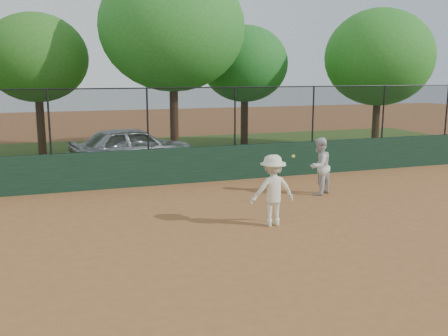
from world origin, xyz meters
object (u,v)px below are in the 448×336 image
object	(u,v)px
player_main	(273,190)
tree_1	(36,58)
tree_4	(380,58)
tree_3	(245,64)
tree_2	(172,28)
parked_car	(133,147)
player_second	(319,166)

from	to	relation	value
player_main	tree_1	xyz separation A→B (m)	(-5.43, 12.24, 3.39)
tree_1	player_main	bearing A→B (deg)	-66.08
tree_4	tree_3	bearing A→B (deg)	154.54
tree_2	tree_3	bearing A→B (deg)	26.94
parked_car	player_second	distance (m)	7.73
parked_car	player_main	size ratio (longest dim) A/B	2.74
player_main	tree_2	xyz separation A→B (m)	(-0.01, 10.17, 4.61)
tree_2	parked_car	bearing A→B (deg)	-141.73
player_main	tree_3	size ratio (longest dim) A/B	0.30
tree_1	player_second	bearing A→B (deg)	-50.57
tree_1	tree_3	size ratio (longest dim) A/B	1.04
tree_1	tree_3	bearing A→B (deg)	-0.20
tree_2	tree_4	xyz separation A→B (m)	(9.72, -0.67, -1.14)
player_main	tree_1	size ratio (longest dim) A/B	0.29
parked_car	tree_4	size ratio (longest dim) A/B	0.73
player_second	player_main	world-z (taller)	player_main
tree_1	tree_4	size ratio (longest dim) A/B	0.93
tree_1	tree_4	bearing A→B (deg)	-10.28
player_main	tree_4	distance (m)	14.02
tree_1	tree_3	xyz separation A→B (m)	(9.44, -0.03, -0.20)
parked_car	tree_3	xyz separation A→B (m)	(6.06, 3.65, 3.24)
tree_1	tree_4	world-z (taller)	tree_4
player_main	tree_4	bearing A→B (deg)	44.36
player_main	parked_car	bearing A→B (deg)	103.46
parked_car	tree_1	size ratio (longest dim) A/B	0.78
tree_2	tree_3	world-z (taller)	tree_2
parked_car	tree_1	world-z (taller)	tree_1
tree_3	parked_car	bearing A→B (deg)	-148.92
parked_car	tree_2	xyz separation A→B (m)	(2.04, 1.61, 4.67)
tree_1	tree_2	world-z (taller)	tree_2
parked_car	tree_3	size ratio (longest dim) A/B	0.81
tree_2	tree_4	size ratio (longest dim) A/B	1.23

